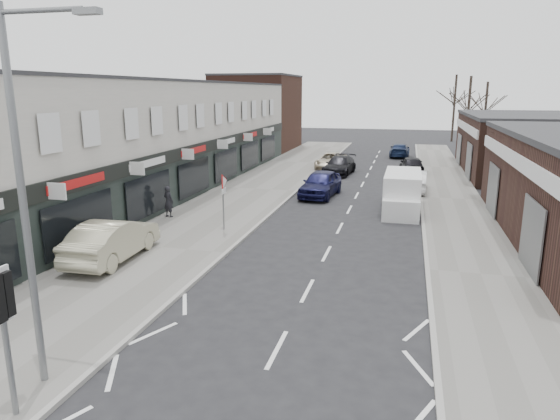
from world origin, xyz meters
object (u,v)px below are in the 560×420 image
Objects in this scene: pedestrian at (168,201)px; parked_car_left_b at (339,165)px; parked_car_right_b at (412,165)px; parked_car_right_a at (414,181)px; traffic_light at (1,309)px; street_lamp at (28,184)px; parked_car_left_a at (321,184)px; warning_sign at (224,186)px; white_van at (402,193)px; parked_car_left_c at (331,161)px; sedan_on_pavement at (112,240)px; parked_car_right_c at (400,150)px.

parked_car_left_b is (6.61, 16.42, -0.22)m from pedestrian.
parked_car_right_a is at bearing 85.48° from parked_car_right_b.
traffic_light is 2.52m from street_lamp.
traffic_light is at bearing -89.94° from parked_car_left_a.
warning_sign is at bearing 60.96° from parked_car_right_b.
parked_car_left_a is (6.61, 7.60, -0.12)m from pedestrian.
parked_car_right_a is (8.66, 12.02, -1.48)m from warning_sign.
white_van reaches higher than parked_car_right_b.
traffic_light is at bearing -90.12° from parked_car_left_c.
sedan_on_pavement is at bearing 110.96° from traffic_light.
street_lamp reaches higher than parked_car_right_c.
street_lamp is 1.90× the size of parked_car_right_b.
white_van is at bearing -65.07° from parked_car_left_c.
pedestrian reaches higher than parked_car_left_c.
parked_car_left_c is (-6.06, 14.17, -0.32)m from white_van.
white_van is at bearing -134.86° from sedan_on_pavement.
warning_sign is at bearing -102.37° from parked_car_left_a.
parked_car_left_b is 1.16× the size of parked_car_right_b.
warning_sign is at bearing -93.50° from parked_car_left_c.
parked_car_left_a reaches higher than parked_car_left_c.
parked_car_right_b is (6.61, -1.05, 0.04)m from parked_car_left_c.
street_lamp is at bearing -87.16° from warning_sign.
street_lamp is 1.47× the size of white_van.
street_lamp is 43.70m from parked_car_right_c.
warning_sign is at bearing 173.14° from pedestrian.
parked_car_left_b is at bearing 86.07° from traffic_light.
white_van reaches higher than pedestrian.
traffic_light is 0.74× the size of parked_car_right_b.
parked_car_left_c is 1.06× the size of parked_car_right_c.
sedan_on_pavement is at bearing 113.13° from street_lamp.
parked_car_left_a is 11.54m from parked_car_left_c.
warning_sign is 9.75m from parked_car_left_a.
sedan_on_pavement is 6.72m from pedestrian.
warning_sign is 0.50× the size of white_van.
warning_sign is 0.64× the size of parked_car_right_b.
parked_car_left_a is 0.98× the size of parked_car_left_b.
pedestrian is (-4.41, 15.60, -1.48)m from traffic_light.
parked_car_left_b is at bearing -95.31° from pedestrian.
parked_car_right_b is at bearing 77.01° from traffic_light.
traffic_light is 9.70m from sedan_on_pavement.
parked_car_left_c is at bearing -102.36° from sedan_on_pavement.
parked_car_right_a is (12.31, 10.44, -0.21)m from pedestrian.
pedestrian is at bearing 156.52° from warning_sign.
parked_car_left_b is 8.26m from parked_car_right_a.
pedestrian reaches higher than parked_car_left_b.
parked_car_left_b is 1.00× the size of parked_car_left_c.
pedestrian reaches higher than parked_car_left_a.
sedan_on_pavement is 0.99× the size of parked_car_left_c.
sedan_on_pavement is 20.50m from parked_car_right_a.
parked_car_left_b is (5.63, 23.07, -0.20)m from sedan_on_pavement.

